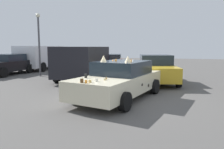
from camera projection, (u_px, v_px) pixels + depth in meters
The scene contains 8 objects.
ground_plane at pixel (120, 98), 8.25m from camera, with size 60.00×60.00×0.00m, color #514F4C.
art_car_decorated at pixel (120, 80), 8.21m from camera, with size 4.93×2.84×1.64m.
parked_van_far_right at pixel (41, 56), 18.76m from camera, with size 5.44×2.59×2.01m.
parked_van_behind_right at pixel (84, 61), 13.14m from camera, with size 5.52×2.74×1.96m.
parked_sedan_near_right at pixel (7, 64), 15.21m from camera, with size 4.20×2.18×1.45m.
parked_sedan_near_left at pixel (156, 69), 11.79m from camera, with size 4.41×2.66×1.51m.
parked_sedan_far_left at pixel (110, 63), 17.02m from camera, with size 4.43×2.68×1.38m.
lot_lamp_post at pixel (39, 38), 14.11m from camera, with size 0.28×0.28×4.11m.
Camera 1 is at (-7.85, -1.90, 1.94)m, focal length 34.61 mm.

